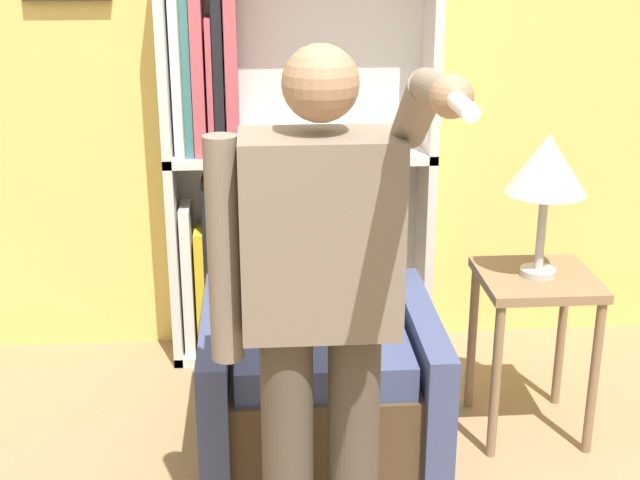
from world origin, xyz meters
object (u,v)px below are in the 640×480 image
(table_lamp, at_px, (547,167))
(bookcase, at_px, (264,164))
(person_standing, at_px, (320,303))
(side_table, at_px, (535,306))
(armchair, at_px, (318,361))

(table_lamp, bearing_deg, bookcase, 143.00)
(bookcase, height_order, table_lamp, bookcase)
(person_standing, relative_size, side_table, 2.47)
(armchair, xyz_separation_m, table_lamp, (0.83, 0.07, 0.71))
(side_table, bearing_deg, person_standing, -137.09)
(bookcase, distance_m, person_standing, 1.58)
(bookcase, distance_m, armchair, 1.01)
(side_table, height_order, table_lamp, table_lamp)
(armchair, bearing_deg, bookcase, 102.26)
(bookcase, xyz_separation_m, person_standing, (0.13, -1.58, 0.02))
(bookcase, bearing_deg, side_table, -37.00)
(bookcase, height_order, side_table, bookcase)
(bookcase, distance_m, side_table, 1.32)
(bookcase, height_order, armchair, bookcase)
(person_standing, xyz_separation_m, side_table, (0.88, 0.82, -0.40))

